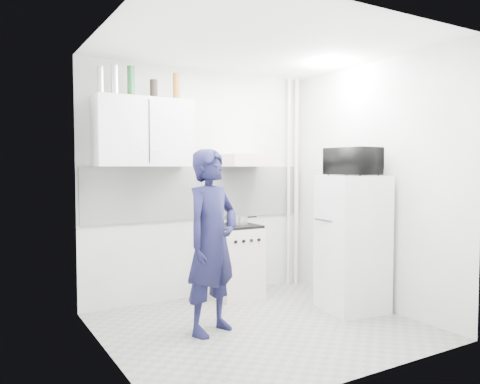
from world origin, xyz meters
TOP-DOWN VIEW (x-y plane):
  - floor at (0.00, 0.00)m, footprint 2.80×2.80m
  - ceiling at (0.00, 0.00)m, footprint 2.80×2.80m
  - wall_back at (0.00, 1.25)m, footprint 2.80×0.00m
  - wall_left at (-1.40, 0.00)m, footprint 0.00×2.60m
  - wall_right at (1.40, 0.00)m, footprint 0.00×2.60m
  - person at (-0.46, 0.11)m, footprint 0.71×0.59m
  - stove at (0.31, 1.00)m, footprint 0.50×0.50m
  - fridge at (1.10, -0.05)m, footprint 0.67×0.67m
  - stove_top at (0.31, 1.00)m, footprint 0.48×0.48m
  - saucepan at (0.38, 1.01)m, footprint 0.17×0.17m
  - microwave at (1.10, -0.05)m, footprint 0.55×0.40m
  - bottle_a at (-1.18, 1.07)m, footprint 0.06×0.06m
  - bottle_b at (-1.04, 1.07)m, footprint 0.08×0.08m
  - bottle_c at (-0.88, 1.07)m, footprint 0.07×0.07m
  - canister_a at (-0.63, 1.07)m, footprint 0.08×0.08m
  - bottle_e at (-0.38, 1.07)m, footprint 0.07×0.07m
  - upper_cabinet at (-0.75, 1.07)m, footprint 1.00×0.35m
  - range_hood at (0.45, 1.00)m, footprint 0.60×0.50m
  - backsplash at (0.00, 1.24)m, footprint 2.74×0.03m
  - pipe_a at (1.30, 1.17)m, footprint 0.05×0.05m
  - pipe_b at (1.18, 1.17)m, footprint 0.04×0.04m
  - ceiling_spot_fixture at (1.00, 0.20)m, footprint 0.10×0.10m

SIDE VIEW (x-z plane):
  - floor at x=0.00m, z-range 0.00..0.00m
  - stove at x=0.31m, z-range 0.00..0.80m
  - fridge at x=1.10m, z-range 0.00..1.40m
  - stove_top at x=0.31m, z-range 0.80..0.83m
  - person at x=-0.46m, z-range 0.00..1.65m
  - saucepan at x=0.38m, z-range 0.83..0.93m
  - backsplash at x=0.00m, z-range 0.90..1.50m
  - wall_left at x=-1.40m, z-range 0.00..2.60m
  - wall_right at x=1.40m, z-range 0.00..2.60m
  - pipe_a at x=1.30m, z-range 0.00..2.60m
  - pipe_b at x=1.18m, z-range 0.00..2.60m
  - wall_back at x=0.00m, z-range -0.10..2.70m
  - microwave at x=1.10m, z-range 1.40..1.69m
  - range_hood at x=0.45m, z-range 1.50..1.64m
  - upper_cabinet at x=-0.75m, z-range 1.50..2.20m
  - canister_a at x=-0.63m, z-range 2.20..2.40m
  - bottle_a at x=-1.18m, z-range 2.20..2.48m
  - bottle_e at x=-0.38m, z-range 2.20..2.49m
  - bottle_b at x=-1.04m, z-range 2.20..2.50m
  - bottle_c at x=-0.88m, z-range 2.20..2.51m
  - ceiling_spot_fixture at x=1.00m, z-range 2.56..2.58m
  - ceiling at x=0.00m, z-range 2.60..2.60m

